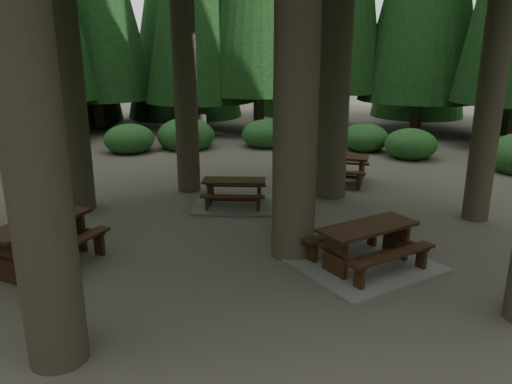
{
  "coord_description": "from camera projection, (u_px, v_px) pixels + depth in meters",
  "views": [
    {
      "loc": [
        -0.63,
        -8.93,
        4.02
      ],
      "look_at": [
        0.12,
        0.92,
        1.1
      ],
      "focal_mm": 35.0,
      "sensor_mm": 36.0,
      "label": 1
    }
  ],
  "objects": [
    {
      "name": "picnic_table_a",
      "position": [
        366.0,
        252.0,
        9.33
      ],
      "size": [
        3.1,
        2.92,
        0.83
      ],
      "rotation": [
        0.0,
        0.0,
        0.47
      ],
      "color": "gray",
      "rests_on": "ground"
    },
    {
      "name": "picnic_table_c",
      "position": [
        234.0,
        197.0,
        12.94
      ],
      "size": [
        2.24,
        1.93,
        0.7
      ],
      "rotation": [
        0.0,
        0.0,
        -0.12
      ],
      "color": "gray",
      "rests_on": "ground"
    },
    {
      "name": "shrub_ring",
      "position": [
        284.0,
        226.0,
        10.39
      ],
      "size": [
        23.86,
        24.64,
        1.49
      ],
      "color": "#1B4F26",
      "rests_on": "ground"
    },
    {
      "name": "picnic_table_b",
      "position": [
        40.0,
        236.0,
        9.36
      ],
      "size": [
        2.4,
        2.55,
        0.87
      ],
      "rotation": [
        0.0,
        0.0,
        1.06
      ],
      "color": "#321E0F",
      "rests_on": "ground"
    },
    {
      "name": "ground",
      "position": [
        253.0,
        259.0,
        9.73
      ],
      "size": [
        80.0,
        80.0,
        0.0
      ],
      "primitive_type": "plane",
      "color": "#504A41",
      "rests_on": "ground"
    },
    {
      "name": "picnic_table_d",
      "position": [
        336.0,
        164.0,
        15.1
      ],
      "size": [
        2.33,
        2.12,
        0.83
      ],
      "rotation": [
        0.0,
        0.0,
        -0.37
      ],
      "color": "#321E0F",
      "rests_on": "ground"
    }
  ]
}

